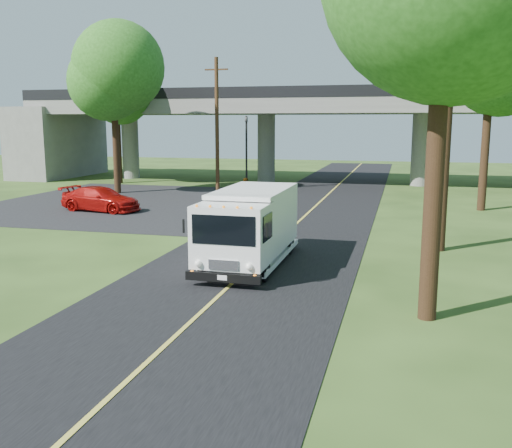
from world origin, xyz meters
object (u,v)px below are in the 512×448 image
(utility_pole, at_px, (217,125))
(red_sedan, at_px, (101,199))
(step_van, at_px, (250,225))
(pedestrian, at_px, (246,193))
(traffic_signal, at_px, (246,145))
(tree_left_lot, at_px, (114,73))
(tree_left_far, at_px, (117,87))
(tree_right_far, at_px, (496,53))

(utility_pole, distance_m, red_sedan, 10.85)
(step_van, distance_m, pedestrian, 13.40)
(red_sedan, bearing_deg, traffic_signal, -14.89)
(step_van, bearing_deg, red_sedan, 139.35)
(tree_left_lot, relative_size, tree_left_far, 1.06)
(tree_left_far, relative_size, step_van, 1.64)
(step_van, relative_size, pedestrian, 3.63)
(tree_left_lot, bearing_deg, pedestrian, -21.34)
(tree_left_far, height_order, step_van, tree_left_far)
(traffic_signal, relative_size, utility_pole, 0.58)
(tree_left_far, xyz_separation_m, red_sedan, (5.77, -13.31, -6.79))
(traffic_signal, xyz_separation_m, tree_right_far, (15.21, -6.16, 5.10))
(tree_left_lot, xyz_separation_m, tree_left_far, (-3.00, 6.00, -0.45))
(tree_left_far, bearing_deg, tree_right_far, -17.10)
(tree_left_lot, bearing_deg, tree_left_far, 116.57)
(traffic_signal, xyz_separation_m, tree_left_far, (-10.79, 1.84, 4.25))
(utility_pole, height_order, tree_left_far, tree_left_far)
(tree_left_far, height_order, pedestrian, tree_left_far)
(tree_left_lot, height_order, step_van, tree_left_lot)
(red_sedan, xyz_separation_m, pedestrian, (7.23, 3.41, 0.18))
(traffic_signal, height_order, tree_left_far, tree_left_far)
(tree_left_far, distance_m, pedestrian, 17.63)
(traffic_signal, distance_m, tree_left_far, 11.75)
(traffic_signal, relative_size, tree_left_lot, 0.50)
(traffic_signal, relative_size, tree_right_far, 0.47)
(tree_right_far, height_order, tree_left_far, tree_right_far)
(tree_left_far, distance_m, step_van, 28.89)
(tree_right_far, relative_size, tree_left_far, 1.11)
(utility_pole, xyz_separation_m, tree_left_lot, (-6.29, -2.16, 3.31))
(utility_pole, distance_m, step_van, 20.59)
(red_sedan, relative_size, pedestrian, 2.71)
(step_van, xyz_separation_m, pedestrian, (-3.70, 12.87, -0.54))
(tree_left_lot, bearing_deg, utility_pole, 18.97)
(tree_left_far, bearing_deg, traffic_signal, -9.65)
(tree_left_lot, relative_size, red_sedan, 2.33)
(traffic_signal, bearing_deg, step_van, -74.26)
(tree_right_far, distance_m, tree_left_lot, 23.09)
(tree_left_lot, bearing_deg, step_van, -50.77)
(tree_left_far, bearing_deg, utility_pole, -22.43)
(traffic_signal, distance_m, tree_right_far, 17.18)
(step_van, bearing_deg, tree_left_far, 126.48)
(tree_left_lot, bearing_deg, tree_right_far, -4.97)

